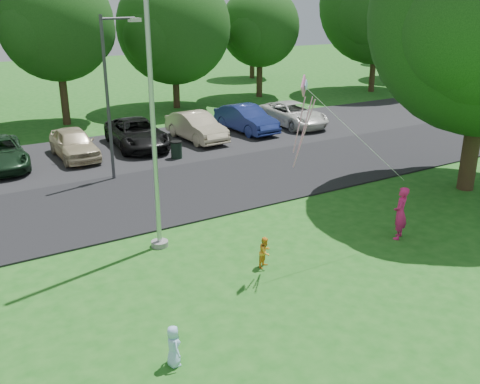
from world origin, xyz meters
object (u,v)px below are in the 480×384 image
woman (400,213)px  child_blue (173,346)px  flagpole (152,106)px  kite (306,106)px  street_lamp (112,84)px  trash_can (176,150)px  child_yellow (265,252)px

woman → child_blue: 8.60m
flagpole → woman: 7.96m
flagpole → kite: (2.94, -2.91, 0.19)m
street_lamp → woman: (5.29, -10.01, -3.00)m
street_lamp → kite: street_lamp is taller
trash_can → kite: kite is taller
child_yellow → trash_can: bearing=50.4°
street_lamp → trash_can: (3.15, 1.26, -3.39)m
flagpole → kite: 4.14m
child_yellow → flagpole: bearing=98.8°
trash_can → child_yellow: bearing=-102.4°
flagpole → child_yellow: size_ratio=11.49×
kite → trash_can: bearing=43.6°
child_yellow → street_lamp: bearing=67.7°
street_lamp → child_blue: bearing=-118.6°
woman → kite: bearing=-37.4°
child_blue → woman: bearing=-71.9°
child_yellow → kite: (1.00, -0.23, 3.92)m
trash_can → child_blue: 14.59m
flagpole → child_yellow: flagpole is taller
woman → kite: kite is taller
trash_can → child_yellow: child_yellow is taller
woman → flagpole: bearing=-58.5°
flagpole → child_blue: (-1.94, -5.20, -3.72)m
street_lamp → child_blue: 12.78m
flagpole → child_yellow: (1.94, -2.68, -3.73)m
flagpole → trash_can: 9.82m
trash_can → woman: size_ratio=0.52×
child_blue → kite: 6.66m
child_blue → kite: kite is taller
child_blue → kite: (4.88, 2.29, 3.91)m
trash_can → kite: bearing=-97.1°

